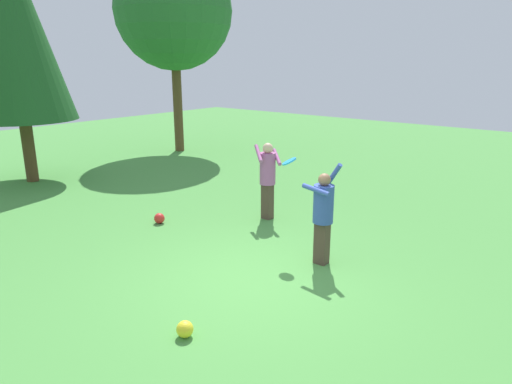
% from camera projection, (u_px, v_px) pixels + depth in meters
% --- Properties ---
extents(ground_plane, '(40.00, 40.00, 0.00)m').
position_uv_depth(ground_plane, '(253.00, 279.00, 7.27)').
color(ground_plane, '#4C9342').
extents(person_thrower, '(0.55, 0.56, 1.75)m').
position_uv_depth(person_thrower, '(323.00, 211.00, 7.61)').
color(person_thrower, '#4C382D').
rests_on(person_thrower, ground_plane).
extents(person_catcher, '(0.73, 0.74, 1.68)m').
position_uv_depth(person_catcher, '(268.00, 174.00, 9.82)').
color(person_catcher, '#4C382D').
rests_on(person_catcher, ground_plane).
extents(frisbee, '(0.36, 0.36, 0.15)m').
position_uv_depth(frisbee, '(289.00, 161.00, 8.00)').
color(frisbee, '#2393D1').
extents(ball_red, '(0.22, 0.22, 0.22)m').
position_uv_depth(ball_red, '(159.00, 218.00, 9.76)').
color(ball_red, red).
rests_on(ball_red, ground_plane).
extents(ball_yellow, '(0.22, 0.22, 0.22)m').
position_uv_depth(ball_yellow, '(185.00, 329.00, 5.73)').
color(ball_yellow, yellow).
rests_on(ball_yellow, ground_plane).
extents(tree_far_right, '(4.20, 4.20, 7.18)m').
position_uv_depth(tree_far_right, '(173.00, 11.00, 16.30)').
color(tree_far_right, brown).
rests_on(tree_far_right, ground_plane).
extents(tree_center, '(2.88, 2.88, 6.88)m').
position_uv_depth(tree_center, '(11.00, 23.00, 12.06)').
color(tree_center, brown).
rests_on(tree_center, ground_plane).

